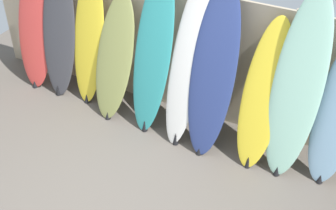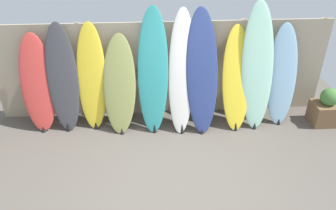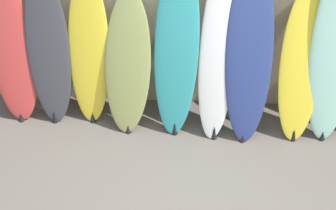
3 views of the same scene
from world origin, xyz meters
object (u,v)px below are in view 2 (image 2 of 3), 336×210
object	(u,v)px
surfboard_yellow_7	(236,80)
surfboard_white_5	(181,74)
surfboard_navy_6	(202,73)
planter_box	(326,109)
surfboard_red_0	(37,84)
surfboard_skyblue_9	(282,76)
surfboard_seafoam_8	(257,67)
surfboard_teal_4	(153,73)
surfboard_yellow_2	(92,78)
surfboard_charcoal_1	(63,80)
surfboard_olive_3	(120,85)

from	to	relation	value
surfboard_yellow_7	surfboard_white_5	bearing A→B (deg)	-179.10
surfboard_navy_6	planter_box	size ratio (longest dim) A/B	2.96
surfboard_red_0	surfboard_skyblue_9	size ratio (longest dim) A/B	0.96
surfboard_seafoam_8	surfboard_skyblue_9	xyz separation A→B (m)	(0.49, 0.04, -0.20)
surfboard_teal_4	surfboard_red_0	bearing A→B (deg)	177.42
surfboard_teal_4	surfboard_yellow_7	size ratio (longest dim) A/B	1.20
surfboard_red_0	surfboard_yellow_7	world-z (taller)	surfboard_yellow_7
surfboard_seafoam_8	surfboard_yellow_2	bearing A→B (deg)	178.16
planter_box	surfboard_teal_4	bearing A→B (deg)	176.97
surfboard_navy_6	surfboard_yellow_7	xyz separation A→B (m)	(0.62, 0.04, -0.17)
surfboard_red_0	surfboard_navy_6	world-z (taller)	surfboard_navy_6
surfboard_teal_4	surfboard_navy_6	distance (m)	0.84
surfboard_charcoal_1	surfboard_teal_4	world-z (taller)	surfboard_teal_4
surfboard_teal_4	surfboard_navy_6	world-z (taller)	surfboard_teal_4
surfboard_yellow_2	surfboard_white_5	size ratio (longest dim) A/B	0.89
surfboard_seafoam_8	planter_box	size ratio (longest dim) A/B	3.07
surfboard_charcoal_1	surfboard_skyblue_9	size ratio (longest dim) A/B	1.05
surfboard_navy_6	surfboard_seafoam_8	size ratio (longest dim) A/B	0.96
surfboard_red_0	surfboard_seafoam_8	distance (m)	3.82
surfboard_teal_4	surfboard_charcoal_1	bearing A→B (deg)	176.39
surfboard_charcoal_1	planter_box	xyz separation A→B (m)	(4.71, -0.27, -0.63)
surfboard_yellow_2	surfboard_olive_3	distance (m)	0.50
surfboard_charcoal_1	surfboard_white_5	distance (m)	2.05
surfboard_yellow_2	surfboard_white_5	distance (m)	1.56
surfboard_charcoal_1	surfboard_white_5	xyz separation A→B (m)	(2.04, -0.12, 0.10)
surfboard_red_0	surfboard_teal_4	xyz separation A→B (m)	(1.99, -0.09, 0.20)
surfboard_charcoal_1	surfboard_seafoam_8	xyz separation A→B (m)	(3.37, -0.07, 0.16)
surfboard_red_0	surfboard_yellow_7	distance (m)	3.46
surfboard_olive_3	surfboard_navy_6	world-z (taller)	surfboard_navy_6
surfboard_seafoam_8	surfboard_red_0	bearing A→B (deg)	179.04
surfboard_teal_4	surfboard_white_5	distance (m)	0.49
surfboard_teal_4	surfboard_skyblue_9	xyz separation A→B (m)	(2.31, 0.07, -0.16)
planter_box	surfboard_olive_3	bearing A→B (deg)	177.43
surfboard_skyblue_9	planter_box	world-z (taller)	surfboard_skyblue_9
surfboard_yellow_2	surfboard_navy_6	xyz separation A→B (m)	(1.90, -0.16, 0.12)
surfboard_olive_3	surfboard_white_5	world-z (taller)	surfboard_white_5
surfboard_yellow_7	surfboard_seafoam_8	xyz separation A→B (m)	(0.36, 0.03, 0.21)
surfboard_navy_6	surfboard_red_0	bearing A→B (deg)	177.29
surfboard_charcoal_1	surfboard_navy_6	size ratio (longest dim) A/B	0.89
surfboard_white_5	surfboard_skyblue_9	xyz separation A→B (m)	(1.82, 0.09, -0.14)
surfboard_charcoal_1	surfboard_olive_3	bearing A→B (deg)	-5.74
surfboard_seafoam_8	surfboard_navy_6	bearing A→B (deg)	-175.89
surfboard_teal_4	planter_box	bearing A→B (deg)	-3.03
surfboard_olive_3	surfboard_yellow_7	bearing A→B (deg)	-0.24
surfboard_seafoam_8	surfboard_yellow_7	bearing A→B (deg)	-174.57
planter_box	surfboard_red_0	bearing A→B (deg)	177.15
surfboard_yellow_7	planter_box	size ratio (longest dim) A/B	2.51
surfboard_skyblue_9	surfboard_white_5	bearing A→B (deg)	-177.21
surfboard_red_0	surfboard_navy_6	xyz separation A→B (m)	(2.83, -0.13, 0.19)
surfboard_yellow_2	surfboard_skyblue_9	world-z (taller)	surfboard_yellow_2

